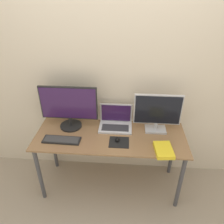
% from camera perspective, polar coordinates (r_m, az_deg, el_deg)
% --- Properties ---
extents(ground_plane, '(12.00, 12.00, 0.00)m').
position_cam_1_polar(ground_plane, '(2.57, -0.98, -23.05)').
color(ground_plane, gray).
extents(wall_back, '(7.00, 0.05, 2.50)m').
position_cam_1_polar(wall_back, '(2.31, 0.21, 9.92)').
color(wall_back, beige).
rests_on(wall_back, ground_plane).
extents(desk, '(1.55, 0.58, 0.72)m').
position_cam_1_polar(desk, '(2.31, -0.46, -8.00)').
color(desk, olive).
rests_on(desk, ground_plane).
extents(monitor_left, '(0.60, 0.23, 0.47)m').
position_cam_1_polar(monitor_left, '(2.30, -11.18, 1.37)').
color(monitor_left, black).
rests_on(monitor_left, desk).
extents(monitor_right, '(0.48, 0.15, 0.42)m').
position_cam_1_polar(monitor_right, '(2.26, 11.78, -0.10)').
color(monitor_right, '#B2B2B7').
rests_on(monitor_right, desk).
extents(laptop, '(0.35, 0.23, 0.24)m').
position_cam_1_polar(laptop, '(2.37, 0.96, -2.47)').
color(laptop, silver).
rests_on(laptop, desk).
extents(keyboard, '(0.38, 0.13, 0.02)m').
position_cam_1_polar(keyboard, '(2.24, -13.01, -7.11)').
color(keyboard, black).
rests_on(keyboard, desk).
extents(mousepad, '(0.20, 0.17, 0.00)m').
position_cam_1_polar(mousepad, '(2.17, 1.85, -7.89)').
color(mousepad, black).
rests_on(mousepad, desk).
extents(mouse, '(0.04, 0.07, 0.03)m').
position_cam_1_polar(mouse, '(2.17, 1.40, -7.15)').
color(mouse, black).
rests_on(mouse, mousepad).
extents(book, '(0.18, 0.24, 0.04)m').
position_cam_1_polar(book, '(2.11, 13.34, -9.65)').
color(book, yellow).
rests_on(book, desk).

